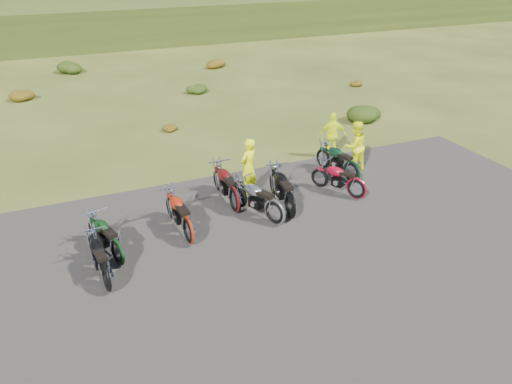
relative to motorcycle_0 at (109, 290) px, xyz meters
name	(u,v)px	position (x,y,z in m)	size (l,w,h in m)	color
ground	(263,230)	(4.50, 1.07, 0.00)	(300.00, 300.00, 0.00)	#364416
gravel_pad	(294,268)	(4.50, -0.93, 0.00)	(20.00, 12.00, 0.04)	black
hill_slope	(80,15)	(4.50, 51.07, 0.00)	(300.00, 46.00, 3.00)	#344316
shrub_2	(21,94)	(-1.70, 17.67, 0.38)	(1.30, 1.30, 0.77)	#60380C
shrub_3	(71,66)	(1.20, 22.97, 0.46)	(1.56, 1.56, 0.92)	#1F380E
shrub_4	(168,126)	(4.10, 10.27, 0.23)	(0.77, 0.77, 0.45)	#60380C
shrub_5	(196,88)	(7.00, 15.57, 0.31)	(1.03, 1.03, 0.61)	#1F380E
shrub_6	(215,62)	(9.90, 20.87, 0.38)	(1.30, 1.30, 0.77)	#60380C
shrub_7	(365,110)	(12.80, 8.17, 0.46)	(1.56, 1.56, 0.92)	#1F380E
shrub_8	(354,82)	(15.70, 13.47, 0.23)	(0.77, 0.77, 0.45)	#60380C
motorcycle_0	(109,290)	(0.00, 0.00, 0.00)	(2.07, 0.69, 1.08)	black
motorcycle_1	(189,243)	(2.36, 1.23, 0.00)	(2.24, 0.75, 1.18)	#9F210B
motorcycle_2	(119,265)	(0.42, 0.97, 0.00)	(2.07, 0.69, 1.08)	black
motorcycle_3	(275,225)	(4.95, 1.22, 0.00)	(2.22, 0.74, 1.17)	#A4A5A9
motorcycle_4	(235,212)	(4.14, 2.39, 0.00)	(2.30, 0.77, 1.20)	#4F0D0D
motorcycle_5	(290,218)	(5.54, 1.39, 0.00)	(2.34, 0.78, 1.23)	black
motorcycle_6	(355,199)	(8.03, 1.64, 0.00)	(2.03, 0.68, 1.06)	maroon
motorcycle_7	(351,183)	(8.55, 2.72, 0.00)	(2.21, 0.74, 1.16)	black
person_middle	(248,168)	(4.98, 3.27, 0.96)	(0.70, 0.46, 1.93)	#E0F10C
person_right_a	(355,147)	(9.19, 3.59, 0.91)	(0.89, 0.69, 1.82)	#E0F10C
person_right_b	(332,136)	(9.12, 5.00, 0.86)	(1.01, 0.42, 1.72)	#E0F10C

